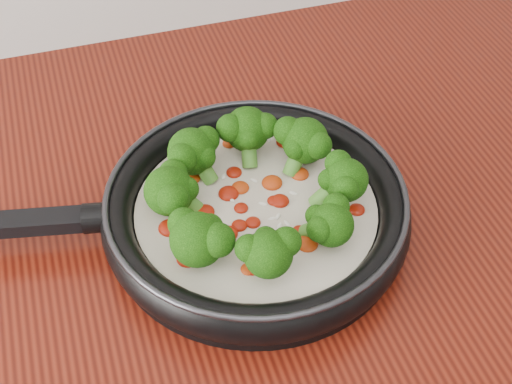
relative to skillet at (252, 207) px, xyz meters
name	(u,v)px	position (x,y,z in m)	size (l,w,h in m)	color
skillet	(252,207)	(0.00, 0.00, 0.00)	(0.47, 0.34, 0.08)	black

